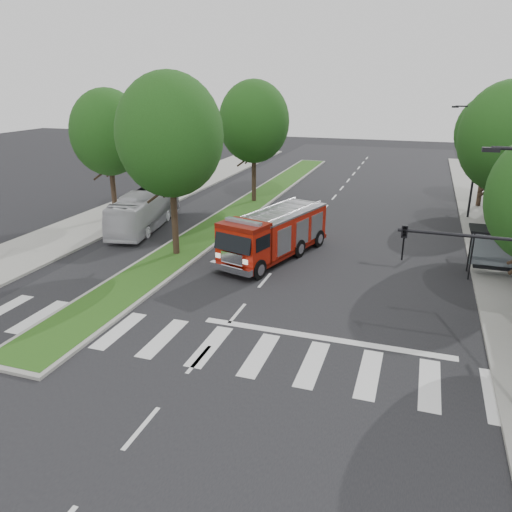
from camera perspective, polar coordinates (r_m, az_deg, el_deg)
The scene contains 13 objects.
ground at distance 21.91m, azimuth -2.16°, elevation -6.57°, with size 140.00×140.00×0.00m, color black.
sidewalk_left at distance 36.87m, azimuth -18.05°, elevation 3.53°, with size 5.00×80.00×0.15m, color gray.
median at distance 39.81m, azimuth -1.16°, elevation 5.63°, with size 3.00×50.00×0.15m.
bus_shelter at distance 27.92m, azimuth 26.35°, elevation 1.67°, with size 3.20×1.60×2.61m.
tree_right_mid at distance 32.85m, azimuth 26.88°, elevation 12.00°, with size 5.60×5.60×9.72m.
tree_right_far at distance 42.79m, azimuth 25.08°, elevation 12.66°, with size 5.00×5.00×8.73m.
tree_median_near at distance 27.78m, azimuth -9.82°, elevation 13.43°, with size 5.80×5.80×10.16m.
tree_median_far at distance 40.65m, azimuth -0.25°, elevation 15.09°, with size 5.60×5.60×9.72m.
tree_left_mid at distance 37.10m, azimuth -16.57°, elevation 13.38°, with size 5.20×5.20×9.16m.
streetlight_right_near at distance 15.91m, azimuth 26.87°, elevation -0.85°, with size 4.08×0.22×8.00m.
streetlight_right_far at distance 38.87m, azimuth 23.64°, elevation 10.31°, with size 2.11×0.20×8.00m.
fire_engine at distance 28.17m, azimuth 2.11°, elevation 2.48°, with size 4.71×8.68×2.88m.
city_bus at distance 34.96m, azimuth -12.58°, elevation 5.21°, with size 2.13×9.10×2.54m, color silver.
Camera 1 is at (7.01, -18.39, 9.63)m, focal length 35.00 mm.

